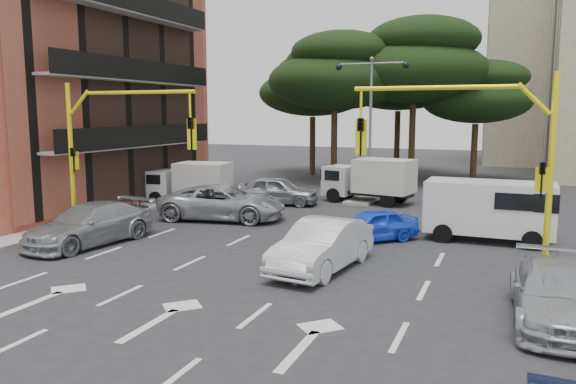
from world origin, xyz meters
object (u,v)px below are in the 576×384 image
signal_mast_left (107,138)px  box_truck_a (189,183)px  car_white_hatch (322,245)px  van_white (489,211)px  car_silver_parked (556,294)px  car_silver_cross_b (278,191)px  signal_mast_right (484,147)px  car_silver_cross_a (223,202)px  car_blue_compact (372,225)px  box_truck_b (369,181)px  street_lamp_center (371,102)px  car_silver_wagon (90,224)px

signal_mast_left → box_truck_a: bearing=101.0°
car_white_hatch → van_white: van_white is taller
signal_mast_left → van_white: bearing=20.4°
van_white → box_truck_a: (-15.26, 3.21, -0.05)m
car_silver_parked → car_white_hatch: bearing=159.4°
car_silver_cross_b → van_white: 11.81m
van_white → car_silver_cross_b: bearing=-113.2°
car_silver_parked → van_white: bearing=100.2°
box_truck_a → car_silver_cross_b: bearing=-77.6°
signal_mast_right → car_silver_cross_a: size_ratio=1.05×
car_silver_cross_a → box_truck_a: bearing=39.7°
signal_mast_right → car_white_hatch: size_ratio=1.28×
car_blue_compact → car_silver_cross_a: car_silver_cross_a is taller
signal_mast_left → car_silver_cross_a: bearing=66.3°
signal_mast_left → van_white: size_ratio=1.29×
box_truck_b → car_silver_cross_a: bearing=155.2°
box_truck_b → street_lamp_center: bearing=23.4°
van_white → box_truck_b: 9.59m
car_silver_cross_a → car_silver_parked: bearing=-131.5°
car_white_hatch → car_silver_parked: size_ratio=1.00×
car_white_hatch → car_silver_parked: bearing=-11.1°
car_silver_wagon → car_blue_compact: bearing=33.0°
car_silver_parked → car_silver_wagon: bearing=169.8°
car_blue_compact → car_silver_parked: 8.86m
signal_mast_right → box_truck_a: size_ratio=1.32×
car_silver_wagon → box_truck_b: bearing=69.5°
car_silver_cross_b → van_white: (10.78, -4.80, 0.42)m
car_silver_cross_b → car_white_hatch: bearing=-158.1°
signal_mast_right → street_lamp_center: size_ratio=0.77×
car_silver_cross_b → signal_mast_right: bearing=-140.0°
car_silver_parked → box_truck_a: box_truck_a is taller
car_silver_cross_a → car_silver_cross_b: 4.91m
car_white_hatch → box_truck_a: size_ratio=1.04×
car_silver_wagon → car_silver_parked: bearing=0.5°
car_silver_cross_a → van_white: 11.45m
signal_mast_right → box_truck_b: 14.02m
street_lamp_center → car_blue_compact: street_lamp_center is taller
street_lamp_center → box_truck_b: 4.62m
car_silver_wagon → box_truck_b: 15.17m
street_lamp_center → car_silver_parked: size_ratio=1.65×
van_white → box_truck_a: 15.59m
signal_mast_right → van_white: size_ratio=1.29×
car_silver_wagon → car_silver_parked: size_ratio=1.10×
signal_mast_left → box_truck_a: (-1.61, 8.28, -2.77)m
signal_mast_right → car_silver_wagon: bearing=-175.4°
street_lamp_center → van_white: bearing=-52.6°
street_lamp_center → car_silver_wagon: 17.24m
car_silver_parked → van_white: size_ratio=1.01×
signal_mast_left → car_silver_cross_b: signal_mast_left is taller
signal_mast_left → car_white_hatch: size_ratio=1.28×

